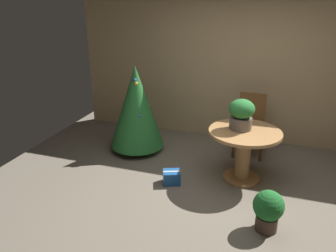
# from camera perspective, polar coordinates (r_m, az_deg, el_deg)

# --- Properties ---
(ground_plane) EXTENTS (6.60, 6.60, 0.00)m
(ground_plane) POSITION_cam_1_polar(r_m,az_deg,el_deg) (4.28, 8.72, -13.05)
(ground_plane) COLOR #756B5B
(back_wall_panel) EXTENTS (6.00, 0.10, 2.60)m
(back_wall_panel) POSITION_cam_1_polar(r_m,az_deg,el_deg) (5.83, 13.37, 9.92)
(back_wall_panel) COLOR tan
(back_wall_panel) RESTS_ON ground_plane
(round_dining_table) EXTENTS (0.97, 0.97, 0.73)m
(round_dining_table) POSITION_cam_1_polar(r_m,az_deg,el_deg) (4.62, 12.88, -3.45)
(round_dining_table) COLOR #B27F4C
(round_dining_table) RESTS_ON ground_plane
(flower_vase) EXTENTS (0.34, 0.34, 0.41)m
(flower_vase) POSITION_cam_1_polar(r_m,az_deg,el_deg) (4.51, 12.50, 2.13)
(flower_vase) COLOR #665B51
(flower_vase) RESTS_ON round_dining_table
(wooden_chair_far) EXTENTS (0.47, 0.46, 0.97)m
(wooden_chair_far) POSITION_cam_1_polar(r_m,az_deg,el_deg) (5.48, 14.01, 0.89)
(wooden_chair_far) COLOR brown
(wooden_chair_far) RESTS_ON ground_plane
(holiday_tree) EXTENTS (0.88, 0.88, 1.42)m
(holiday_tree) POSITION_cam_1_polar(r_m,az_deg,el_deg) (5.34, -5.46, 3.33)
(holiday_tree) COLOR brown
(holiday_tree) RESTS_ON ground_plane
(gift_box_blue) EXTENTS (0.29, 0.27, 0.18)m
(gift_box_blue) POSITION_cam_1_polar(r_m,az_deg,el_deg) (4.61, 0.62, -8.77)
(gift_box_blue) COLOR #1E569E
(gift_box_blue) RESTS_ON ground_plane
(potted_plant) EXTENTS (0.34, 0.34, 0.48)m
(potted_plant) POSITION_cam_1_polar(r_m,az_deg,el_deg) (3.84, 16.81, -13.52)
(potted_plant) COLOR #4C382D
(potted_plant) RESTS_ON ground_plane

